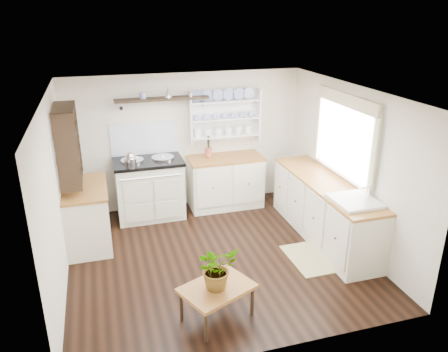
# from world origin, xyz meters

# --- Properties ---
(floor) EXTENTS (4.00, 3.80, 0.01)m
(floor) POSITION_xyz_m (0.00, 0.00, 0.00)
(floor) COLOR black
(floor) RESTS_ON ground
(wall_back) EXTENTS (4.00, 0.02, 2.30)m
(wall_back) POSITION_xyz_m (0.00, 1.90, 1.15)
(wall_back) COLOR beige
(wall_back) RESTS_ON ground
(wall_right) EXTENTS (0.02, 3.80, 2.30)m
(wall_right) POSITION_xyz_m (2.00, 0.00, 1.15)
(wall_right) COLOR beige
(wall_right) RESTS_ON ground
(wall_left) EXTENTS (0.02, 3.80, 2.30)m
(wall_left) POSITION_xyz_m (-2.00, 0.00, 1.15)
(wall_left) COLOR beige
(wall_left) RESTS_ON ground
(ceiling) EXTENTS (4.00, 3.80, 0.01)m
(ceiling) POSITION_xyz_m (0.00, 0.00, 2.30)
(ceiling) COLOR white
(ceiling) RESTS_ON wall_back
(window) EXTENTS (0.08, 1.55, 1.22)m
(window) POSITION_xyz_m (1.95, 0.15, 1.56)
(window) COLOR white
(window) RESTS_ON wall_right
(aga_cooker) EXTENTS (1.11, 0.76, 1.02)m
(aga_cooker) POSITION_xyz_m (-0.71, 1.57, 0.50)
(aga_cooker) COLOR beige
(aga_cooker) RESTS_ON floor
(back_cabinets) EXTENTS (1.27, 0.63, 0.90)m
(back_cabinets) POSITION_xyz_m (0.60, 1.60, 0.46)
(back_cabinets) COLOR #EFE7CE
(back_cabinets) RESTS_ON floor
(right_cabinets) EXTENTS (0.62, 2.43, 0.90)m
(right_cabinets) POSITION_xyz_m (1.70, 0.10, 0.46)
(right_cabinets) COLOR #EFE7CE
(right_cabinets) RESTS_ON floor
(belfast_sink) EXTENTS (0.55, 0.60, 0.45)m
(belfast_sink) POSITION_xyz_m (1.70, -0.65, 0.80)
(belfast_sink) COLOR white
(belfast_sink) RESTS_ON right_cabinets
(left_cabinets) EXTENTS (0.62, 1.13, 0.90)m
(left_cabinets) POSITION_xyz_m (-1.70, 0.90, 0.46)
(left_cabinets) COLOR #EFE7CE
(left_cabinets) RESTS_ON floor
(plate_rack) EXTENTS (1.20, 0.22, 0.90)m
(plate_rack) POSITION_xyz_m (0.65, 1.86, 1.56)
(plate_rack) COLOR white
(plate_rack) RESTS_ON wall_back
(high_shelf) EXTENTS (1.50, 0.29, 0.16)m
(high_shelf) POSITION_xyz_m (-0.40, 1.78, 1.91)
(high_shelf) COLOR black
(high_shelf) RESTS_ON wall_back
(left_shelving) EXTENTS (0.28, 0.80, 1.05)m
(left_shelving) POSITION_xyz_m (-1.84, 0.90, 1.55)
(left_shelving) COLOR black
(left_shelving) RESTS_ON wall_left
(kettle) EXTENTS (0.20, 0.20, 0.24)m
(kettle) POSITION_xyz_m (-0.99, 1.45, 1.05)
(kettle) COLOR silver
(kettle) RESTS_ON aga_cooker
(utensil_crock) EXTENTS (0.13, 0.13, 0.15)m
(utensil_crock) POSITION_xyz_m (0.32, 1.68, 0.99)
(utensil_crock) COLOR #9E493A
(utensil_crock) RESTS_ON back_cabinets
(center_table) EXTENTS (0.92, 0.81, 0.41)m
(center_table) POSITION_xyz_m (-0.34, -1.26, 0.37)
(center_table) COLOR brown
(center_table) RESTS_ON floor
(potted_plant) EXTENTS (0.54, 0.51, 0.49)m
(potted_plant) POSITION_xyz_m (-0.34, -1.26, 0.66)
(potted_plant) COLOR #3F7233
(potted_plant) RESTS_ON center_table
(floor_rug) EXTENTS (0.56, 0.86, 0.02)m
(floor_rug) POSITION_xyz_m (1.23, -0.44, 0.01)
(floor_rug) COLOR #9E8D5B
(floor_rug) RESTS_ON floor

